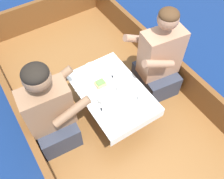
{
  "coord_description": "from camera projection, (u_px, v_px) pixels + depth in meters",
  "views": [
    {
      "loc": [
        -0.75,
        -1.08,
        2.49
      ],
      "look_at": [
        0.0,
        0.08,
        0.66
      ],
      "focal_mm": 40.0,
      "sensor_mm": 36.0,
      "label": 1
    }
  ],
  "objects": [
    {
      "name": "ground_plane",
      "position": [
        116.0,
        130.0,
        2.78
      ],
      "size": [
        60.0,
        60.0,
        0.0
      ],
      "primitive_type": "plane",
      "color": "navy"
    },
    {
      "name": "boat_deck",
      "position": [
        116.0,
        124.0,
        2.68
      ],
      "size": [
        1.71,
        3.67,
        0.27
      ],
      "primitive_type": "cube",
      "color": "brown",
      "rests_on": "ground_plane"
    },
    {
      "name": "gunwale_port",
      "position": [
        38.0,
        152.0,
        2.17
      ],
      "size": [
        0.06,
        3.67,
        0.33
      ],
      "primitive_type": "cube",
      "color": "brown",
      "rests_on": "boat_deck"
    },
    {
      "name": "gunwale_starboard",
      "position": [
        180.0,
        75.0,
        2.71
      ],
      "size": [
        0.06,
        3.67,
        0.33
      ],
      "primitive_type": "cube",
      "color": "brown",
      "rests_on": "boat_deck"
    },
    {
      "name": "bow_coaming",
      "position": [
        43.0,
        13.0,
        3.34
      ],
      "size": [
        1.59,
        0.06,
        0.38
      ],
      "primitive_type": "cube",
      "color": "brown",
      "rests_on": "boat_deck"
    },
    {
      "name": "cockpit_table",
      "position": [
        112.0,
        93.0,
        2.35
      ],
      "size": [
        0.57,
        0.85,
        0.37
      ],
      "color": "#B2B2B7",
      "rests_on": "boat_deck"
    },
    {
      "name": "person_port",
      "position": [
        50.0,
        113.0,
        2.14
      ],
      "size": [
        0.54,
        0.47,
        0.98
      ],
      "rotation": [
        0.0,
        0.0,
        -0.07
      ],
      "color": "#333847",
      "rests_on": "boat_deck"
    },
    {
      "name": "person_starboard",
      "position": [
        159.0,
        61.0,
        2.5
      ],
      "size": [
        0.56,
        0.49,
        1.01
      ],
      "rotation": [
        0.0,
        0.0,
        3.02
      ],
      "color": "#333847",
      "rests_on": "boat_deck"
    },
    {
      "name": "plate_sandwich",
      "position": [
        100.0,
        85.0,
        2.35
      ],
      "size": [
        0.21,
        0.21,
        0.01
      ],
      "color": "white",
      "rests_on": "cockpit_table"
    },
    {
      "name": "plate_bread",
      "position": [
        127.0,
        113.0,
        2.17
      ],
      "size": [
        0.22,
        0.22,
        0.01
      ],
      "color": "white",
      "rests_on": "cockpit_table"
    },
    {
      "name": "sandwich",
      "position": [
        100.0,
        84.0,
        2.33
      ],
      "size": [
        0.09,
        0.08,
        0.05
      ],
      "rotation": [
        0.0,
        0.0,
        -0.01
      ],
      "color": "tan",
      "rests_on": "plate_sandwich"
    },
    {
      "name": "bowl_port_near",
      "position": [
        92.0,
        68.0,
        2.46
      ],
      "size": [
        0.13,
        0.13,
        0.04
      ],
      "color": "white",
      "rests_on": "cockpit_table"
    },
    {
      "name": "bowl_starboard_near",
      "position": [
        108.0,
        62.0,
        2.51
      ],
      "size": [
        0.15,
        0.15,
        0.04
      ],
      "color": "white",
      "rests_on": "cockpit_table"
    },
    {
      "name": "coffee_cup_port",
      "position": [
        120.0,
        89.0,
        2.29
      ],
      "size": [
        0.09,
        0.06,
        0.06
      ],
      "color": "white",
      "rests_on": "cockpit_table"
    },
    {
      "name": "coffee_cup_starboard",
      "position": [
        142.0,
        98.0,
        2.23
      ],
      "size": [
        0.1,
        0.07,
        0.05
      ],
      "color": "white",
      "rests_on": "cockpit_table"
    },
    {
      "name": "coffee_cup_center",
      "position": [
        102.0,
        101.0,
        2.2
      ],
      "size": [
        0.1,
        0.07,
        0.07
      ],
      "color": "white",
      "rests_on": "cockpit_table"
    },
    {
      "name": "utensil_knife_port",
      "position": [
        122.0,
        82.0,
        2.38
      ],
      "size": [
        0.1,
        0.15,
        0.0
      ],
      "rotation": [
        0.0,
        0.0,
        1.04
      ],
      "color": "silver",
      "rests_on": "cockpit_table"
    },
    {
      "name": "utensil_spoon_center",
      "position": [
        126.0,
        75.0,
        2.43
      ],
      "size": [
        0.14,
        0.12,
        0.01
      ],
      "rotation": [
        0.0,
        0.0,
        0.7
      ],
      "color": "silver",
      "rests_on": "cockpit_table"
    },
    {
      "name": "utensil_fork_starboard",
      "position": [
        114.0,
        80.0,
        2.39
      ],
      "size": [
        0.04,
        0.17,
        0.0
      ],
      "rotation": [
        0.0,
        0.0,
        1.4
      ],
      "color": "silver",
      "rests_on": "cockpit_table"
    },
    {
      "name": "utensil_fork_port",
      "position": [
        102.0,
        114.0,
        2.16
      ],
      "size": [
        0.09,
        0.16,
        0.0
      ],
      "rotation": [
        0.0,
        0.0,
        1.15
      ],
      "color": "silver",
      "rests_on": "cockpit_table"
    },
    {
      "name": "utensil_spoon_port",
      "position": [
        78.0,
        82.0,
        2.38
      ],
      "size": [
        0.12,
        0.14,
        0.01
      ],
      "rotation": [
        0.0,
        0.0,
        0.89
      ],
      "color": "silver",
      "rests_on": "cockpit_table"
    },
    {
      "name": "utensil_knife_starboard",
      "position": [
        110.0,
        95.0,
        2.28
      ],
      "size": [
        0.04,
        0.17,
        0.0
      ],
      "rotation": [
        0.0,
        0.0,
        1.76
      ],
      "color": "silver",
      "rests_on": "cockpit_table"
    }
  ]
}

